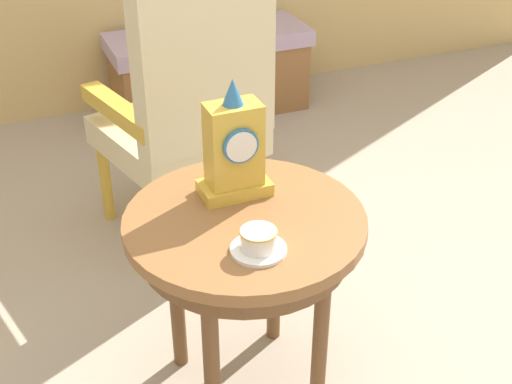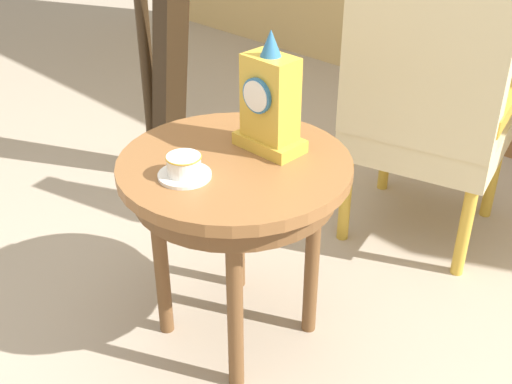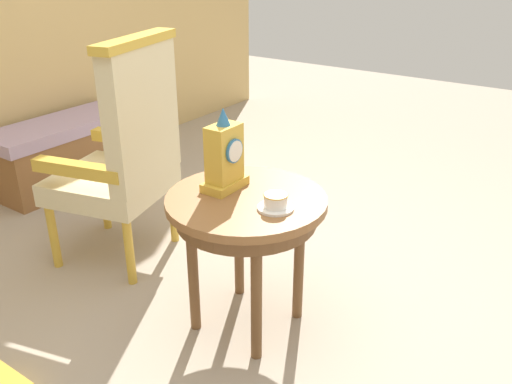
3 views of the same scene
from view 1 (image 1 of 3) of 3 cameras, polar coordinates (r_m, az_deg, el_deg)
name	(u,v)px [view 1 (image 1 of 3)]	position (r m, az deg, el deg)	size (l,w,h in m)	color
side_table	(245,241)	(1.86, -0.90, -4.04)	(0.64, 0.64, 0.60)	brown
teacup_left	(258,242)	(1.68, 0.20, -4.10)	(0.14, 0.14, 0.06)	white
mantel_clock	(234,150)	(1.85, -1.80, 3.44)	(0.19, 0.11, 0.34)	gold
armchair	(190,99)	(2.52, -5.43, 7.61)	(0.66, 0.65, 1.14)	beige
window_bench	(210,72)	(3.76, -3.80, 9.78)	(1.04, 0.40, 0.44)	#B299B7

